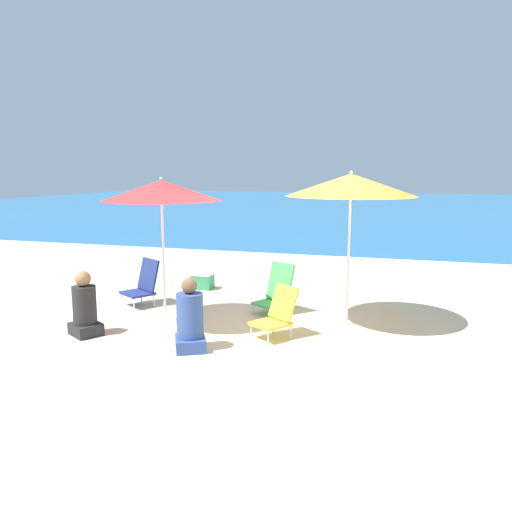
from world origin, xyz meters
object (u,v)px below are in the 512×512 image
object	(u,v)px
beach_umbrella_orange	(351,185)
cooler_box	(203,280)
beach_umbrella_red	(161,191)
person_seated_near	(85,309)
beach_chair_green	(276,291)
beach_chair_navy	(143,283)
person_seated_far	(190,321)
beach_chair_yellow	(277,313)

from	to	relation	value
beach_umbrella_orange	cooler_box	size ratio (longest dim) A/B	5.68
beach_umbrella_red	person_seated_near	xyz separation A→B (m)	(-0.82, -0.70, -1.54)
beach_umbrella_red	beach_chair_green	size ratio (longest dim) A/B	2.69
beach_chair_green	beach_umbrella_orange	bearing A→B (deg)	14.26
beach_chair_navy	person_seated_far	xyz separation A→B (m)	(1.60, -1.70, 0.00)
beach_chair_navy	person_seated_near	bearing A→B (deg)	-57.21
beach_chair_green	person_seated_far	xyz separation A→B (m)	(-0.60, -1.86, 0.02)
beach_umbrella_orange	person_seated_far	bearing A→B (deg)	-137.82
beach_umbrella_orange	cooler_box	xyz separation A→B (m)	(-2.84, 1.47, -1.81)
beach_chair_navy	beach_umbrella_red	bearing A→B (deg)	-14.43
beach_chair_yellow	person_seated_far	world-z (taller)	person_seated_far
beach_chair_yellow	person_seated_far	distance (m)	1.19
beach_umbrella_orange	beach_chair_navy	bearing A→B (deg)	177.67
beach_chair_yellow	beach_chair_green	world-z (taller)	beach_chair_green
beach_umbrella_orange	beach_umbrella_red	xyz separation A→B (m)	(-2.48, -0.75, -0.07)
beach_umbrella_orange	cooler_box	bearing A→B (deg)	152.60
beach_umbrella_orange	beach_chair_navy	size ratio (longest dim) A/B	2.88
person_seated_near	beach_umbrella_orange	bearing A→B (deg)	-36.02
cooler_box	beach_chair_green	bearing A→B (deg)	-34.18
beach_umbrella_orange	beach_chair_yellow	xyz separation A→B (m)	(-0.82, -0.79, -1.66)
beach_chair_green	person_seated_far	world-z (taller)	person_seated_far
beach_chair_yellow	cooler_box	world-z (taller)	beach_chair_yellow
beach_chair_navy	cooler_box	world-z (taller)	beach_chair_navy
beach_chair_navy	cooler_box	distance (m)	1.43
beach_umbrella_orange	beach_umbrella_red	bearing A→B (deg)	-163.13
beach_umbrella_red	beach_chair_yellow	world-z (taller)	beach_umbrella_red
beach_chair_navy	person_seated_far	distance (m)	2.33
beach_umbrella_orange	cooler_box	distance (m)	3.68
beach_chair_navy	person_seated_near	xyz separation A→B (m)	(0.02, -1.59, -0.00)
beach_umbrella_orange	person_seated_far	distance (m)	2.83
beach_chair_navy	person_seated_near	distance (m)	1.59
beach_umbrella_red	cooler_box	world-z (taller)	beach_umbrella_red
beach_umbrella_red	cooler_box	bearing A→B (deg)	99.36
beach_chair_green	person_seated_near	xyz separation A→B (m)	(-2.18, -1.76, 0.01)
beach_umbrella_red	person_seated_near	size ratio (longest dim) A/B	2.39
beach_umbrella_red	beach_chair_green	xyz separation A→B (m)	(1.36, 1.05, -1.56)
beach_chair_yellow	cooler_box	xyz separation A→B (m)	(-2.02, 2.26, -0.15)
beach_umbrella_red	beach_chair_green	distance (m)	2.32
beach_chair_navy	beach_chair_yellow	xyz separation A→B (m)	(2.50, -0.92, -0.05)
beach_chair_navy	person_seated_far	bearing A→B (deg)	-14.68
beach_umbrella_red	beach_chair_yellow	xyz separation A→B (m)	(1.65, -0.04, -1.59)
person_seated_far	beach_umbrella_orange	bearing A→B (deg)	14.42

